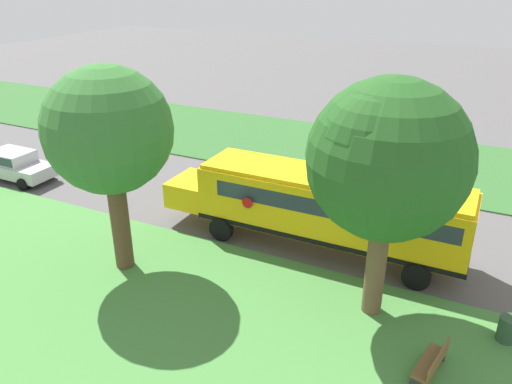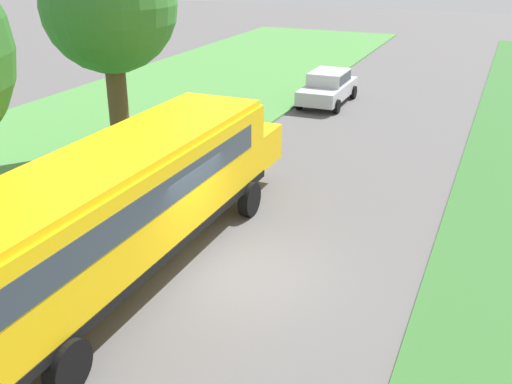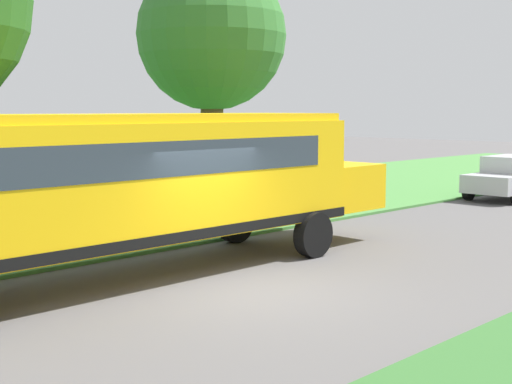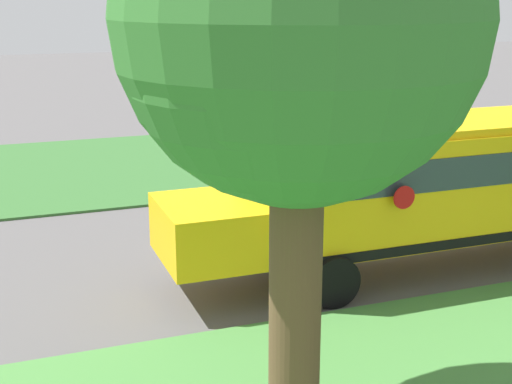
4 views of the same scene
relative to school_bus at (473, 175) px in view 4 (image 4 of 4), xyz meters
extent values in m
plane|color=#565454|center=(2.42, 0.84, -1.92)|extent=(120.00, 120.00, 0.00)
cube|color=#33662D|center=(11.42, 0.84, -1.89)|extent=(10.00, 80.00, 0.07)
cube|color=yellow|center=(0.00, -0.29, -0.02)|extent=(2.50, 10.50, 2.20)
cube|color=yellow|center=(0.00, 5.91, -0.57)|extent=(2.20, 1.90, 1.10)
cube|color=yellow|center=(0.00, -0.29, 1.16)|extent=(2.35, 10.29, 0.16)
cube|color=black|center=(0.00, -0.29, -1.00)|extent=(2.54, 10.54, 0.20)
cube|color=#2D3842|center=(0.00, -0.59, 0.44)|extent=(2.53, 9.24, 0.64)
cube|color=#2D3842|center=(0.00, 4.91, 0.44)|extent=(2.25, 0.12, 0.80)
cylinder|color=red|center=(-1.43, 2.60, 0.13)|extent=(0.03, 0.44, 0.44)
cylinder|color=black|center=(-1.25, 3.91, -1.42)|extent=(0.30, 1.00, 1.00)
cylinder|color=black|center=(1.25, 3.91, -1.42)|extent=(0.30, 1.00, 1.00)
cylinder|color=brown|center=(-4.64, 6.17, -0.04)|extent=(0.68, 0.68, 3.76)
sphere|color=#33702D|center=(-4.64, 6.17, 3.49)|extent=(4.39, 4.39, 4.39)
sphere|color=#33702D|center=(-4.84, 6.61, 3.09)|extent=(3.24, 3.24, 3.24)
camera|label=1|loc=(-16.95, -5.37, 8.50)|focal=35.00mm
camera|label=2|loc=(7.55, -10.41, 5.41)|focal=42.00mm
camera|label=3|loc=(11.29, -7.92, 1.31)|focal=50.00mm
camera|label=4|loc=(-12.35, 9.55, 3.73)|focal=50.00mm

